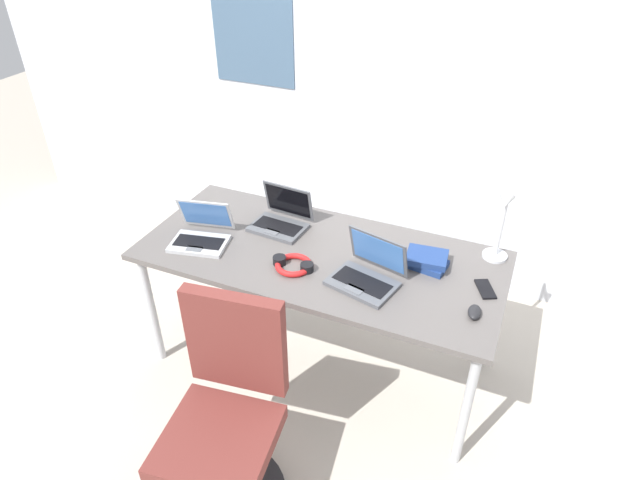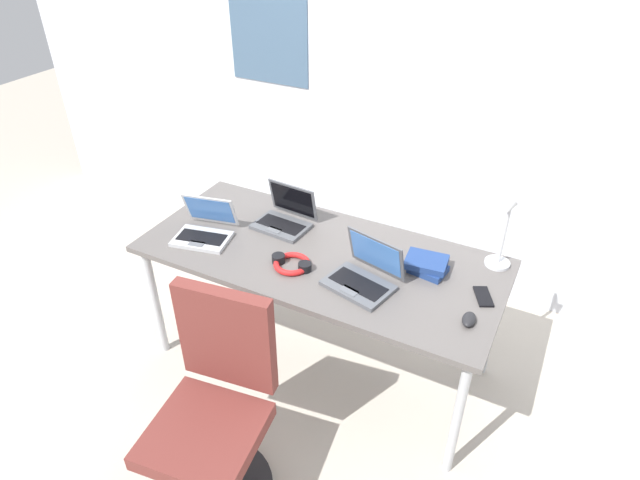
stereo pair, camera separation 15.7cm
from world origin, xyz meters
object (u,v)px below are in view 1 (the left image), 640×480
(computer_mouse, at_px, (474,312))
(cell_phone, at_px, (485,289))
(book_stack, at_px, (428,260))
(laptop_mid_desk, at_px, (367,274))
(laptop_front_left, at_px, (201,234))
(office_chair, at_px, (227,428))
(desk_lamp, at_px, (501,227))
(headphones, at_px, (294,265))
(laptop_back_left, at_px, (281,219))

(computer_mouse, relative_size, cell_phone, 0.71)
(cell_phone, height_order, book_stack, book_stack)
(laptop_mid_desk, distance_m, computer_mouse, 0.50)
(laptop_front_left, distance_m, laptop_mid_desk, 0.88)
(office_chair, bearing_deg, desk_lamp, 53.05)
(laptop_front_left, bearing_deg, book_stack, 12.37)
(cell_phone, distance_m, office_chair, 1.28)
(laptop_mid_desk, distance_m, office_chair, 0.90)
(headphones, bearing_deg, laptop_front_left, 178.10)
(cell_phone, height_order, office_chair, office_chair)
(office_chair, bearing_deg, laptop_mid_desk, 65.33)
(laptop_mid_desk, relative_size, book_stack, 1.68)
(laptop_back_left, bearing_deg, laptop_mid_desk, -25.15)
(desk_lamp, relative_size, computer_mouse, 4.17)
(laptop_front_left, bearing_deg, laptop_mid_desk, 1.22)
(laptop_back_left, height_order, computer_mouse, laptop_back_left)
(laptop_front_left, height_order, cell_phone, laptop_front_left)
(laptop_back_left, relative_size, book_stack, 1.44)
(laptop_front_left, height_order, laptop_back_left, laptop_back_left)
(laptop_mid_desk, xyz_separation_m, cell_phone, (0.51, 0.15, -0.04))
(computer_mouse, xyz_separation_m, cell_phone, (0.02, 0.19, -0.01))
(headphones, height_order, office_chair, office_chair)
(laptop_mid_desk, relative_size, computer_mouse, 3.65)
(laptop_front_left, relative_size, computer_mouse, 3.42)
(laptop_back_left, distance_m, office_chair, 1.10)
(desk_lamp, relative_size, cell_phone, 2.94)
(desk_lamp, distance_m, laptop_mid_desk, 0.67)
(laptop_front_left, distance_m, headphones, 0.53)
(desk_lamp, xyz_separation_m, laptop_back_left, (-1.09, -0.13, -0.15))
(office_chair, bearing_deg, book_stack, 59.54)
(laptop_mid_desk, bearing_deg, cell_phone, 16.48)
(cell_phone, bearing_deg, laptop_front_left, 160.44)
(cell_phone, relative_size, office_chair, 0.14)
(laptop_front_left, distance_m, book_stack, 1.14)
(book_stack, bearing_deg, office_chair, -120.46)
(office_chair, bearing_deg, laptop_back_left, 103.18)
(laptop_mid_desk, xyz_separation_m, headphones, (-0.36, -0.04, -0.03))
(computer_mouse, bearing_deg, headphones, 176.13)
(headphones, distance_m, office_chair, 0.79)
(desk_lamp, distance_m, headphones, 0.99)
(headphones, bearing_deg, cell_phone, 12.21)
(laptop_front_left, xyz_separation_m, laptop_mid_desk, (0.88, 0.02, 0.00))
(laptop_back_left, height_order, headphones, laptop_back_left)
(laptop_mid_desk, height_order, office_chair, office_chair)
(desk_lamp, xyz_separation_m, computer_mouse, (-0.02, -0.44, -0.18))
(laptop_front_left, height_order, office_chair, office_chair)
(headphones, xyz_separation_m, book_stack, (0.58, 0.26, 0.02))
(desk_lamp, height_order, office_chair, desk_lamp)
(desk_lamp, relative_size, laptop_mid_desk, 1.14)
(desk_lamp, height_order, laptop_back_left, desk_lamp)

